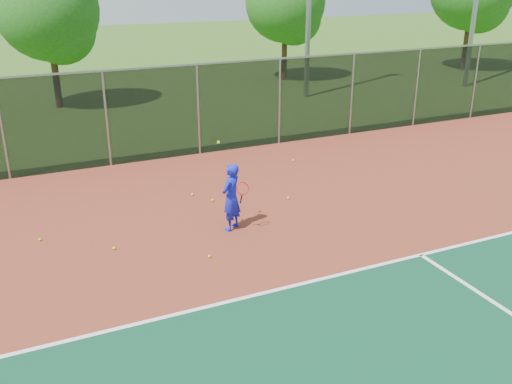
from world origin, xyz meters
TOP-DOWN VIEW (x-y plane):
  - ground at (0.00, 0.00)m, footprint 120.00×120.00m
  - court_apron at (0.00, 2.00)m, footprint 30.00×20.00m
  - fence_back at (0.00, 12.00)m, footprint 30.00×0.06m
  - tennis_player at (-1.27, 5.99)m, footprint 0.72×0.75m
  - practice_ball_0 at (2.49, 9.94)m, footprint 0.07×0.07m
  - practice_ball_1 at (-2.28, 4.82)m, footprint 0.07×0.07m
  - practice_ball_2 at (-1.46, 8.43)m, footprint 0.07×0.07m
  - practice_ball_3 at (-5.57, 7.21)m, footprint 0.07×0.07m
  - practice_ball_4 at (-1.10, 7.81)m, footprint 0.07×0.07m
  - practice_ball_5 at (0.85, 7.10)m, footprint 0.07×0.07m
  - practice_ball_6 at (-4.09, 6.06)m, footprint 0.07×0.07m
  - tree_back_left at (-3.41, 21.13)m, footprint 4.40×4.40m
  - tree_back_mid at (8.96, 23.03)m, footprint 4.33×4.33m

SIDE VIEW (x-z plane):
  - ground at x=0.00m, z-range 0.00..0.00m
  - court_apron at x=0.00m, z-range 0.00..0.02m
  - practice_ball_0 at x=2.49m, z-range 0.02..0.09m
  - practice_ball_1 at x=-2.28m, z-range 0.02..0.09m
  - practice_ball_2 at x=-1.46m, z-range 0.02..0.09m
  - practice_ball_3 at x=-5.57m, z-range 0.02..0.09m
  - practice_ball_4 at x=-1.10m, z-range 0.02..0.09m
  - practice_ball_5 at x=0.85m, z-range 0.02..0.09m
  - practice_ball_6 at x=-4.09m, z-range 0.02..0.09m
  - tennis_player at x=-1.27m, z-range -0.26..1.96m
  - fence_back at x=0.00m, z-range 0.05..3.08m
  - tree_back_mid at x=8.96m, z-range 0.81..7.17m
  - tree_back_left at x=-3.41m, z-range 0.82..7.28m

